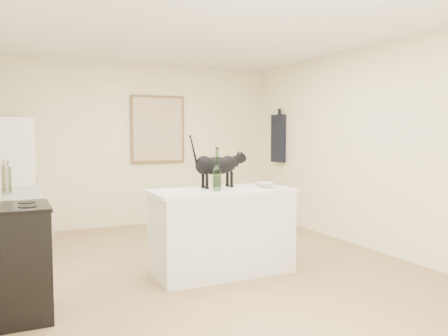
# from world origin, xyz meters

# --- Properties ---
(floor) EXTENTS (5.50, 5.50, 0.00)m
(floor) POSITION_xyz_m (0.00, 0.00, 0.00)
(floor) COLOR #9B7752
(floor) RESTS_ON ground
(ceiling) EXTENTS (5.50, 5.50, 0.00)m
(ceiling) POSITION_xyz_m (0.00, 0.00, 2.60)
(ceiling) COLOR white
(ceiling) RESTS_ON ground
(wall_back) EXTENTS (4.50, 0.00, 4.50)m
(wall_back) POSITION_xyz_m (0.00, 2.75, 1.30)
(wall_back) COLOR #F4EDBD
(wall_back) RESTS_ON ground
(wall_front) EXTENTS (4.50, 0.00, 4.50)m
(wall_front) POSITION_xyz_m (0.00, -2.75, 1.30)
(wall_front) COLOR #F4EDBD
(wall_front) RESTS_ON ground
(wall_right) EXTENTS (0.00, 5.50, 5.50)m
(wall_right) POSITION_xyz_m (2.25, 0.00, 1.30)
(wall_right) COLOR #F4EDBD
(wall_right) RESTS_ON ground
(island_base) EXTENTS (1.44, 0.67, 0.86)m
(island_base) POSITION_xyz_m (0.10, -0.20, 0.43)
(island_base) COLOR white
(island_base) RESTS_ON floor
(island_top) EXTENTS (1.50, 0.70, 0.04)m
(island_top) POSITION_xyz_m (0.10, -0.20, 0.88)
(island_top) COLOR white
(island_top) RESTS_ON island_base
(left_cabinets) EXTENTS (0.60, 1.40, 0.86)m
(left_cabinets) POSITION_xyz_m (-1.95, 0.30, 0.43)
(left_cabinets) COLOR white
(left_cabinets) RESTS_ON floor
(left_countertop) EXTENTS (0.62, 1.44, 0.04)m
(left_countertop) POSITION_xyz_m (-1.95, 0.30, 0.88)
(left_countertop) COLOR gray
(left_countertop) RESTS_ON left_cabinets
(stove) EXTENTS (0.60, 0.60, 0.90)m
(stove) POSITION_xyz_m (-1.95, -0.60, 0.45)
(stove) COLOR black
(stove) RESTS_ON floor
(fridge) EXTENTS (0.68, 0.68, 1.70)m
(fridge) POSITION_xyz_m (-1.95, 2.35, 0.85)
(fridge) COLOR white
(fridge) RESTS_ON floor
(artwork_frame) EXTENTS (0.90, 0.03, 1.10)m
(artwork_frame) POSITION_xyz_m (0.30, 2.72, 1.55)
(artwork_frame) COLOR brown
(artwork_frame) RESTS_ON wall_back
(artwork_canvas) EXTENTS (0.82, 0.00, 1.02)m
(artwork_canvas) POSITION_xyz_m (0.30, 2.70, 1.55)
(artwork_canvas) COLOR beige
(artwork_canvas) RESTS_ON wall_back
(hanging_garment) EXTENTS (0.08, 0.34, 0.80)m
(hanging_garment) POSITION_xyz_m (2.19, 2.05, 1.40)
(hanging_garment) COLOR black
(hanging_garment) RESTS_ON wall_right
(black_cat) EXTENTS (0.62, 0.23, 0.43)m
(black_cat) POSITION_xyz_m (0.11, -0.04, 1.11)
(black_cat) COLOR black
(black_cat) RESTS_ON island_top
(wine_bottle) EXTENTS (0.10, 0.10, 0.39)m
(wine_bottle) POSITION_xyz_m (0.00, -0.29, 1.10)
(wine_bottle) COLOR #245823
(wine_bottle) RESTS_ON island_top
(glass_bowl) EXTENTS (0.27, 0.27, 0.06)m
(glass_bowl) POSITION_xyz_m (0.59, -0.27, 0.93)
(glass_bowl) COLOR white
(glass_bowl) RESTS_ON island_top
(fridge_paper) EXTENTS (0.01, 0.15, 0.19)m
(fridge_paper) POSITION_xyz_m (-1.60, 2.38, 1.23)
(fridge_paper) COLOR silver
(fridge_paper) RESTS_ON fridge
(counter_bottle_cluster) EXTENTS (0.10, 0.41, 0.30)m
(counter_bottle_cluster) POSITION_xyz_m (-1.96, 0.41, 1.04)
(counter_bottle_cluster) COLOR brown
(counter_bottle_cluster) RESTS_ON left_countertop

